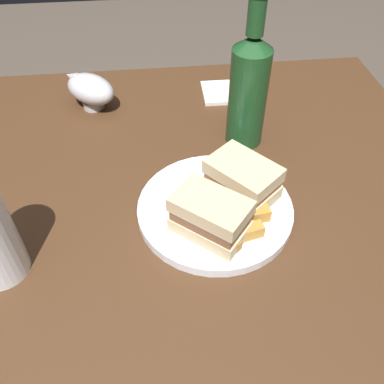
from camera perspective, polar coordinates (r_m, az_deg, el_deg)
name	(u,v)px	position (r m, az deg, el deg)	size (l,w,h in m)	color
ground_plane	(180,378)	(1.35, -1.69, -24.11)	(6.00, 6.00, 0.00)	#4C4238
dining_table	(176,313)	(1.00, -2.17, -16.28)	(1.00, 0.87, 0.77)	#422816
plate	(215,209)	(0.66, 3.16, -2.35)	(0.25, 0.25, 0.02)	white
sandwich_half_left	(211,216)	(0.60, 2.56, -3.32)	(0.13, 0.12, 0.06)	#CCB284
sandwich_half_right	(242,179)	(0.66, 6.94, 1.75)	(0.13, 0.13, 0.06)	#CCB284
potato_wedge_front	(250,194)	(0.66, 7.99, -0.33)	(0.04, 0.02, 0.02)	#B77F33
potato_wedge_middle	(231,215)	(0.63, 5.33, -3.18)	(0.05, 0.02, 0.02)	#B77F33
potato_wedge_back	(253,214)	(0.63, 8.43, -3.05)	(0.05, 0.02, 0.02)	#B77F33
potato_wedge_left_edge	(246,233)	(0.61, 7.37, -5.55)	(0.05, 0.02, 0.02)	#B77F33
potato_wedge_right_edge	(226,239)	(0.60, 4.63, -6.42)	(0.05, 0.02, 0.02)	#AD702D
gravy_boat	(90,89)	(0.90, -13.81, 13.59)	(0.13, 0.13, 0.07)	#B7B7BC
cider_bottle	(249,88)	(0.75, 7.78, 13.92)	(0.07, 0.07, 0.28)	#19421E
napkin	(228,92)	(0.94, 4.92, 13.52)	(0.11, 0.09, 0.01)	silver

